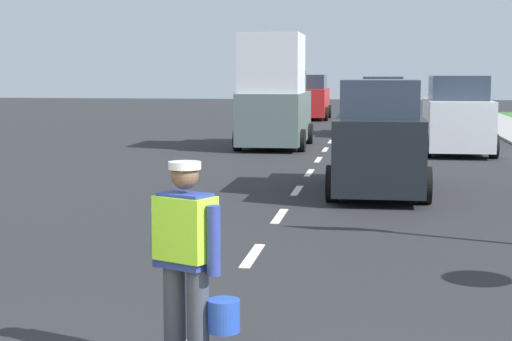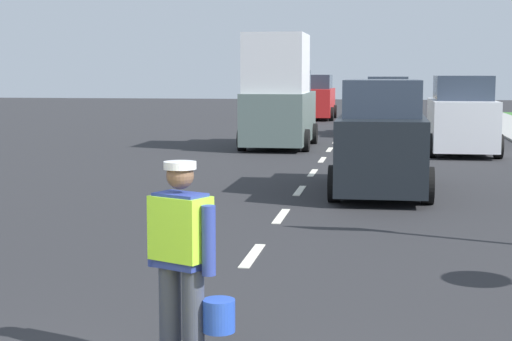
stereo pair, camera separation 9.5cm
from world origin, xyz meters
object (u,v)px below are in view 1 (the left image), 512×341
at_px(car_outgoing_far, 382,108).
at_px(car_parked_far, 457,118).
at_px(delivery_truck, 275,97).
at_px(car_outgoing_ahead, 379,140).
at_px(road_worker, 189,254).
at_px(car_oncoming_third, 311,99).

distance_m(car_outgoing_far, car_parked_far, 7.33).
bearing_deg(delivery_truck, car_outgoing_ahead, -71.04).
xyz_separation_m(road_worker, car_outgoing_far, (1.65, 25.41, 0.10)).
distance_m(car_outgoing_ahead, car_parked_far, 8.55).
relative_size(road_worker, car_oncoming_third, 0.40).
relative_size(road_worker, car_outgoing_ahead, 0.38).
relative_size(delivery_truck, car_parked_far, 1.18).
bearing_deg(car_outgoing_far, car_oncoming_third, 108.93).
bearing_deg(car_outgoing_far, car_parked_far, -73.23).
relative_size(delivery_truck, car_outgoing_ahead, 1.05).
xyz_separation_m(delivery_truck, car_outgoing_ahead, (3.25, -9.46, -0.57)).
distance_m(delivery_truck, car_parked_far, 5.66).
distance_m(road_worker, delivery_truck, 19.68).
height_order(delivery_truck, car_oncoming_third, delivery_truck).
bearing_deg(car_outgoing_far, car_outgoing_ahead, -90.52).
bearing_deg(car_outgoing_far, road_worker, -93.71).
xyz_separation_m(road_worker, car_outgoing_ahead, (1.51, 10.14, 0.11)).
height_order(road_worker, car_parked_far, car_parked_far).
xyz_separation_m(road_worker, car_parked_far, (3.76, 18.39, 0.13)).
xyz_separation_m(car_outgoing_ahead, car_parked_far, (2.26, 8.25, 0.02)).
height_order(car_outgoing_ahead, car_parked_far, car_parked_far).
bearing_deg(car_oncoming_third, car_outgoing_ahead, -82.45).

